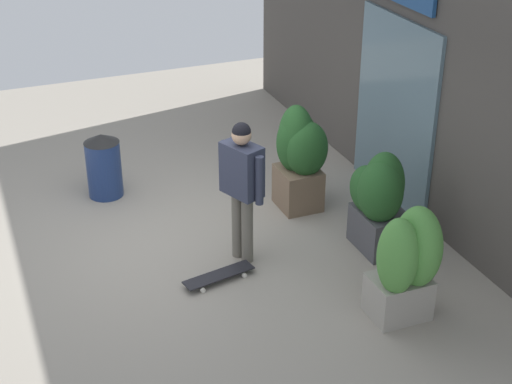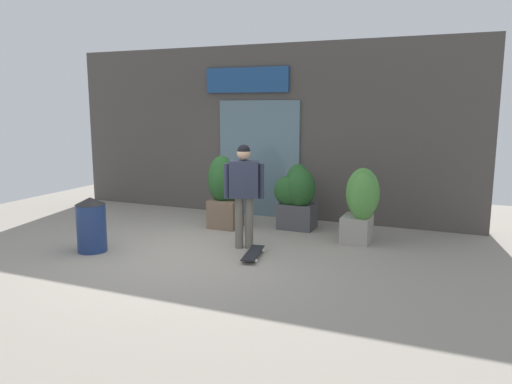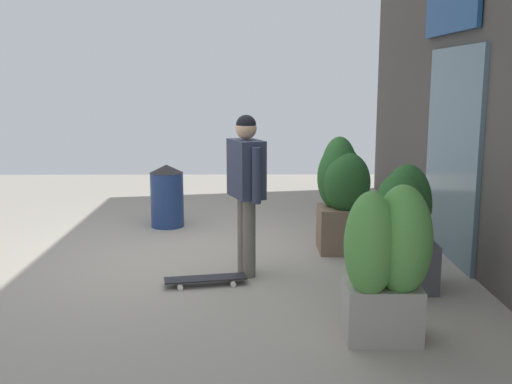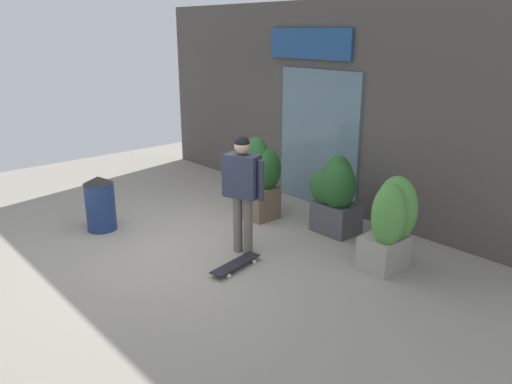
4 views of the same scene
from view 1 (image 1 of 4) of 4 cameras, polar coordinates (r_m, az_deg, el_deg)
The scene contains 8 objects.
ground_plane at distance 9.33m, azimuth -5.68°, elevation -3.31°, with size 12.00×12.00×0.00m, color gray.
building_facade at distance 9.77m, azimuth 11.15°, elevation 8.87°, with size 8.73×0.31×3.46m.
skateboarder at distance 8.40m, azimuth -1.04°, elevation 1.04°, with size 0.60×0.41×1.66m.
skateboard at distance 8.49m, azimuth -2.74°, elevation -6.13°, with size 0.35×0.83×0.08m.
planter_box_left at distance 9.65m, azimuth 3.20°, elevation 2.92°, with size 0.64×0.60×1.35m.
planter_box_right at distance 7.75m, azimuth 11.01°, elevation -5.07°, with size 0.56×0.68×1.24m.
planter_box_mid at distance 8.86m, azimuth 9.01°, elevation -0.50°, with size 0.77×0.60×1.22m.
trash_bin at distance 10.23m, azimuth -11.11°, elevation 1.97°, with size 0.46×0.46×0.86m.
Camera 1 is at (7.73, -2.11, 4.78)m, focal length 54.53 mm.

